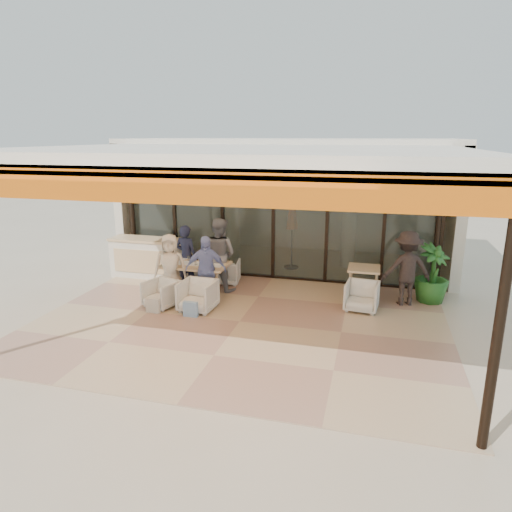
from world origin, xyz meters
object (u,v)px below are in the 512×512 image
at_px(diner_cream, 170,267).
at_px(dining_table, 196,266).
at_px(chair_far_left, 195,269).
at_px(chair_far_right, 226,271).
at_px(side_chair, 362,295).
at_px(host_counter, 146,257).
at_px(potted_palm, 432,274).
at_px(diner_grey, 219,254).
at_px(chair_near_right, 198,294).
at_px(standing_woman, 407,269).
at_px(side_table, 364,272).
at_px(diner_periwinkle, 206,270).
at_px(chair_near_left, 161,293).
at_px(diner_navy, 186,257).

bearing_deg(diner_cream, dining_table, 31.56).
distance_m(chair_far_left, chair_far_right, 0.84).
bearing_deg(chair_far_right, side_chair, 153.80).
xyz_separation_m(host_counter, potted_palm, (7.00, -0.12, 0.13)).
bearing_deg(side_chair, diner_cream, -169.08).
bearing_deg(chair_far_left, diner_grey, 135.10).
bearing_deg(chair_near_right, chair_far_right, 93.19).
xyz_separation_m(chair_far_left, diner_grey, (0.84, -0.50, 0.57)).
relative_size(chair_near_right, diner_grey, 0.41).
relative_size(host_counter, standing_woman, 1.12).
xyz_separation_m(side_table, standing_woman, (0.90, -0.16, 0.19)).
xyz_separation_m(dining_table, side_table, (3.78, 0.69, -0.05)).
distance_m(chair_near_right, diner_periwinkle, 0.64).
bearing_deg(chair_near_left, chair_near_right, 18.60).
relative_size(diner_navy, diner_grey, 0.88).
bearing_deg(chair_near_right, diner_navy, 124.16).
xyz_separation_m(diner_periwinkle, side_table, (3.35, 1.14, -0.12)).
xyz_separation_m(dining_table, diner_grey, (0.43, 0.44, 0.19)).
relative_size(chair_far_right, chair_near_right, 0.92).
xyz_separation_m(chair_near_right, side_table, (3.35, 1.64, 0.27)).
bearing_deg(dining_table, potted_palm, 9.01).
xyz_separation_m(diner_cream, side_chair, (4.19, 0.39, -0.41)).
relative_size(host_counter, dining_table, 1.23).
height_order(dining_table, chair_far_left, dining_table).
relative_size(side_table, potted_palm, 0.56).
height_order(chair_far_right, diner_navy, diner_navy).
bearing_deg(chair_far_left, standing_woman, 161.21).
distance_m(dining_table, side_chair, 3.80).
height_order(standing_woman, potted_palm, standing_woman).
xyz_separation_m(chair_near_right, potted_palm, (4.81, 1.79, 0.30)).
bearing_deg(host_counter, side_chair, -10.30).
distance_m(diner_periwinkle, potted_palm, 4.98).
xyz_separation_m(chair_far_left, standing_woman, (5.09, -0.41, 0.52)).
bearing_deg(side_table, chair_near_left, -158.61).
height_order(dining_table, diner_cream, diner_cream).
xyz_separation_m(chair_near_left, standing_woman, (5.09, 1.49, 0.50)).
bearing_deg(chair_far_left, diner_navy, 75.86).
height_order(host_counter, side_chair, host_counter).
height_order(chair_near_right, side_table, side_table).
relative_size(host_counter, diner_cream, 1.22).
bearing_deg(chair_far_right, host_counter, -9.53).
relative_size(diner_periwinkle, side_chair, 2.20).
xyz_separation_m(chair_near_left, side_chair, (4.19, 0.89, 0.02)).
distance_m(chair_far_right, standing_woman, 4.30).
xyz_separation_m(diner_navy, side_table, (4.19, 0.24, -0.14)).
xyz_separation_m(diner_grey, diner_cream, (-0.84, -0.90, -0.12)).
relative_size(host_counter, chair_near_right, 2.54).
bearing_deg(chair_far_left, diner_periwinkle, 106.82).
bearing_deg(side_table, chair_far_left, 176.49).
bearing_deg(diner_periwinkle, diner_navy, 118.07).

